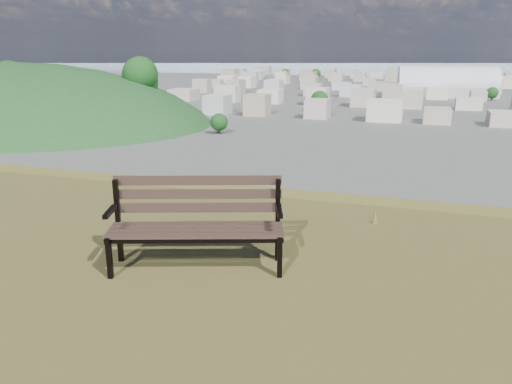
% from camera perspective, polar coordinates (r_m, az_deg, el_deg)
% --- Properties ---
extents(park_bench, '(1.87, 1.12, 0.94)m').
position_cam_1_polar(park_bench, '(5.26, -6.79, -3.02)').
color(park_bench, '#3A2A21').
rests_on(park_bench, hilltop_mesa).
extents(grass_tufts, '(12.49, 7.38, 0.28)m').
position_cam_1_polar(grass_tufts, '(4.60, -25.88, -13.13)').
color(grass_tufts, brown).
rests_on(grass_tufts, hilltop_mesa).
extents(arena, '(57.66, 29.65, 23.35)m').
position_cam_1_polar(arena, '(323.09, 20.87, 11.14)').
color(arena, '#B6B6B1').
rests_on(arena, ground).
extents(green_wooded_hill, '(175.10, 140.08, 87.55)m').
position_cam_1_polar(green_wooded_hill, '(215.56, -25.16, 7.29)').
color(green_wooded_hill, '#18421E').
rests_on(green_wooded_hill, ground).
extents(city_blocks, '(395.00, 361.00, 7.00)m').
position_cam_1_polar(city_blocks, '(398.40, 18.00, 11.84)').
color(city_blocks, beige).
rests_on(city_blocks, ground).
extents(city_trees, '(406.52, 387.20, 9.98)m').
position_cam_1_polar(city_trees, '(324.34, 13.11, 11.65)').
color(city_trees, '#372A1B').
rests_on(city_trees, ground).
extents(bay_water, '(2400.00, 700.00, 0.12)m').
position_cam_1_polar(bay_water, '(903.66, 18.38, 13.51)').
color(bay_water, '#98AFC1').
rests_on(bay_water, ground).
extents(far_hills, '(2050.00, 340.00, 60.00)m').
position_cam_1_polar(far_hills, '(1407.61, 16.04, 15.35)').
color(far_hills, '#9AADBF').
rests_on(far_hills, ground).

